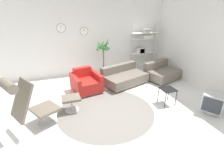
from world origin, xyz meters
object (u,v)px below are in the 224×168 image
couch_low (124,77)px  potted_plant (103,56)px  lounge_chair (27,101)px  armchair_red (86,83)px  crt_television (214,103)px  couch_second (162,73)px  ottoman (71,101)px  side_table (168,91)px  shelf_unit (144,43)px

couch_low → potted_plant: size_ratio=1.13×
lounge_chair → potted_plant: (2.36, 2.56, 0.08)m
armchair_red → potted_plant: 1.49m
crt_television → potted_plant: bearing=-3.0°
crt_television → armchair_red: bearing=18.5°
potted_plant → armchair_red: bearing=-129.5°
lounge_chair → couch_second: bearing=81.4°
couch_second → armchair_red: bearing=-16.0°
armchair_red → ottoman: bearing=49.3°
armchair_red → side_table: armchair_red is taller
shelf_unit → armchair_red: bearing=-153.8°
ottoman → side_table: side_table is taller
side_table → crt_television: (0.83, -0.74, -0.11)m
side_table → potted_plant: size_ratio=0.31×
crt_television → shelf_unit: shelf_unit is taller
couch_low → side_table: size_ratio=3.63×
side_table → lounge_chair: bearing=179.9°
ottoman → shelf_unit: size_ratio=0.24×
lounge_chair → ottoman: (0.90, 0.50, -0.43)m
ottoman → potted_plant: potted_plant is taller
ottoman → shelf_unit: 4.05m
lounge_chair → couch_second: 4.60m
armchair_red → couch_low: bearing=176.1°
couch_low → couch_second: same height
side_table → potted_plant: potted_plant is taller
lounge_chair → ottoman: lounge_chair is taller
armchair_red → potted_plant: (0.89, 1.07, 0.52)m
lounge_chair → shelf_unit: shelf_unit is taller
ottoman → crt_television: 3.56m
ottoman → couch_second: couch_second is taller
lounge_chair → side_table: size_ratio=2.73×
lounge_chair → armchair_red: (1.47, 1.49, -0.44)m
lounge_chair → side_table: bearing=60.8°
couch_low → side_table: bearing=91.4°
armchair_red → shelf_unit: 3.08m
couch_second → shelf_unit: size_ratio=0.73×
armchair_red → couch_second: (2.82, 0.11, -0.04)m
lounge_chair → shelf_unit: (4.13, 2.80, 0.42)m
lounge_chair → potted_plant: bearing=108.3°
couch_second → potted_plant: size_ratio=0.94×
couch_second → shelf_unit: bearing=-100.4°
lounge_chair → side_table: (3.40, -0.00, -0.32)m
crt_television → ottoman: bearing=37.0°
ottoman → crt_television: bearing=-20.5°
armchair_red → shelf_unit: (2.65, 1.31, 0.86)m
ottoman → couch_low: size_ratio=0.28×
couch_low → crt_television: size_ratio=2.43×
crt_television → shelf_unit: (-0.10, 3.54, 0.84)m
couch_low → shelf_unit: (1.31, 1.16, 0.90)m
armchair_red → side_table: bearing=131.8°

